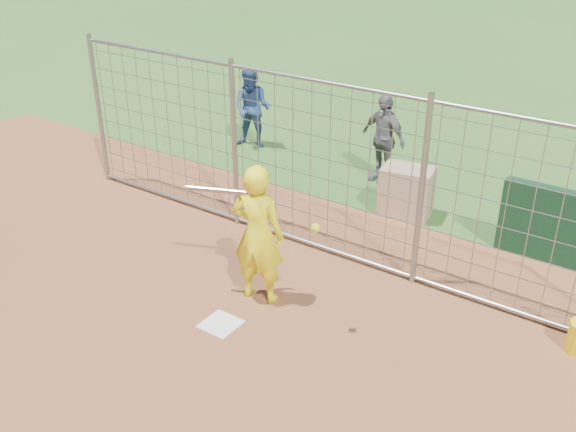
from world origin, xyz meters
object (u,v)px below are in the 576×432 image
Objects in this scene: bystander_b at (383,138)px; batter at (258,234)px; bystander_a at (252,108)px; equipment_bin at (406,191)px.

batter is at bearing -68.10° from bystander_b.
batter is at bearing -68.91° from bystander_a.
bystander_b is (2.93, -0.05, -0.00)m from bystander_a.
bystander_b is at bearing 124.22° from equipment_bin.
bystander_a is (-3.38, 4.30, -0.12)m from batter.
batter reaches higher than bystander_b.
equipment_bin is (0.96, -1.00, -0.40)m from bystander_b.
batter is 5.47m from bystander_a.
equipment_bin is at bearing -30.26° from bystander_b.
bystander_b is (-0.45, 4.25, -0.12)m from batter.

